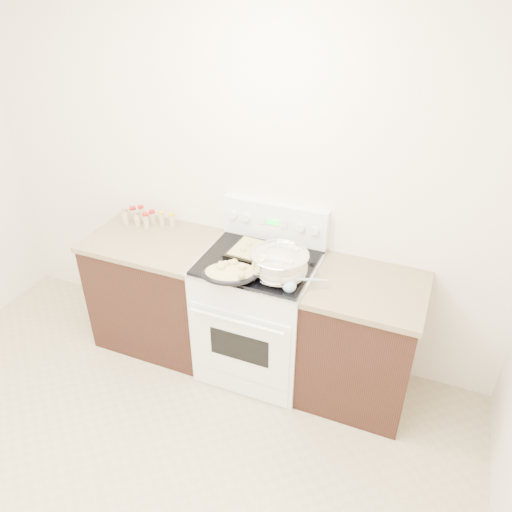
% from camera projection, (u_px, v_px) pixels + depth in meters
% --- Properties ---
extents(room_shell, '(4.10, 3.60, 2.75)m').
position_uv_depth(room_shell, '(35.00, 257.00, 1.91)').
color(room_shell, white).
rests_on(room_shell, ground).
extents(counter_left, '(0.93, 0.67, 0.92)m').
position_uv_depth(counter_left, '(159.00, 290.00, 3.84)').
color(counter_left, black).
rests_on(counter_left, ground).
extents(counter_right, '(0.73, 0.67, 0.92)m').
position_uv_depth(counter_right, '(360.00, 342.00, 3.34)').
color(counter_right, black).
rests_on(counter_right, ground).
extents(kitchen_range, '(0.78, 0.73, 1.22)m').
position_uv_depth(kitchen_range, '(259.00, 313.00, 3.55)').
color(kitchen_range, white).
rests_on(kitchen_range, ground).
extents(mixing_bowl, '(0.44, 0.44, 0.22)m').
position_uv_depth(mixing_bowl, '(279.00, 265.00, 3.10)').
color(mixing_bowl, silver).
rests_on(mixing_bowl, kitchen_range).
extents(roasting_pan, '(0.43, 0.37, 0.11)m').
position_uv_depth(roasting_pan, '(230.00, 273.00, 3.09)').
color(roasting_pan, black).
rests_on(roasting_pan, kitchen_range).
extents(baking_sheet, '(0.45, 0.33, 0.06)m').
position_uv_depth(baking_sheet, '(262.00, 253.00, 3.35)').
color(baking_sheet, black).
rests_on(baking_sheet, kitchen_range).
extents(wooden_spoon, '(0.08, 0.26, 0.04)m').
position_uv_depth(wooden_spoon, '(265.00, 272.00, 3.16)').
color(wooden_spoon, tan).
rests_on(wooden_spoon, kitchen_range).
extents(blue_ladle, '(0.25, 0.20, 0.11)m').
position_uv_depth(blue_ladle, '(291.00, 285.00, 3.00)').
color(blue_ladle, '#93C1DB').
rests_on(blue_ladle, kitchen_range).
extents(spice_jars, '(0.40, 0.14, 0.13)m').
position_uv_depth(spice_jars, '(145.00, 217.00, 3.75)').
color(spice_jars, '#BFB28C').
rests_on(spice_jars, counter_left).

